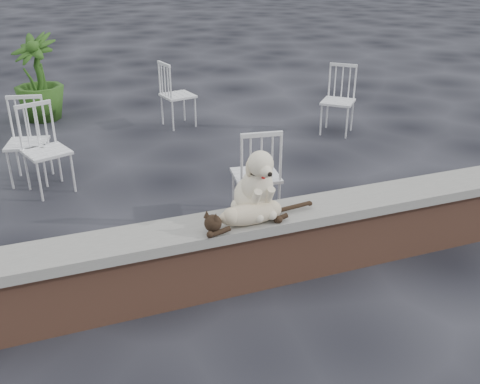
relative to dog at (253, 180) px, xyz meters
name	(u,v)px	position (x,y,z in m)	size (l,w,h in m)	color
ground	(192,294)	(-0.52, -0.05, -0.85)	(60.00, 60.00, 0.00)	black
brick_wall	(191,266)	(-0.52, -0.05, -0.60)	(6.00, 0.30, 0.50)	brown
capstone	(189,233)	(-0.52, -0.05, -0.31)	(6.20, 0.40, 0.08)	slate
dog	(253,180)	(0.00, 0.00, 0.00)	(0.36, 0.47, 0.55)	beige
cat	(251,212)	(-0.08, -0.15, -0.18)	(1.08, 0.26, 0.18)	#C1AD8A
chair_b	(27,142)	(-1.61, 2.64, -0.38)	(0.56, 0.56, 0.94)	white
chair_a	(46,150)	(-1.42, 2.30, -0.38)	(0.56, 0.56, 0.94)	white
chair_c	(256,174)	(0.41, 0.94, -0.38)	(0.56, 0.56, 0.94)	white
chair_e	(178,94)	(0.45, 4.04, -0.38)	(0.56, 0.56, 0.94)	white
chair_d	(338,100)	(2.45, 2.94, -0.38)	(0.56, 0.56, 0.94)	white
potted_plant_b	(38,78)	(-1.41, 5.08, -0.22)	(0.71, 0.71, 1.27)	#244714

